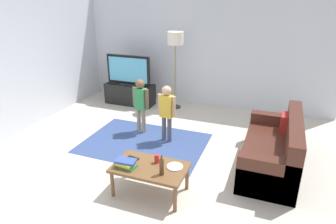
% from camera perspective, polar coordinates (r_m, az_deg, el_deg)
% --- Properties ---
extents(ground, '(7.80, 7.80, 0.00)m').
position_cam_1_polar(ground, '(5.01, -2.48, -9.34)').
color(ground, beige).
extents(wall_back, '(6.00, 0.12, 2.70)m').
position_cam_1_polar(wall_back, '(7.24, 6.93, 11.90)').
color(wall_back, silver).
rests_on(wall_back, ground).
extents(wall_left, '(0.12, 6.00, 2.70)m').
position_cam_1_polar(wall_left, '(6.26, -29.10, 7.71)').
color(wall_left, silver).
rests_on(wall_left, ground).
extents(area_rug, '(2.20, 1.60, 0.01)m').
position_cam_1_polar(area_rug, '(5.57, -4.54, -5.88)').
color(area_rug, '#33477A').
rests_on(area_rug, ground).
extents(tv_stand, '(1.20, 0.44, 0.50)m').
position_cam_1_polar(tv_stand, '(7.45, -7.25, 3.40)').
color(tv_stand, black).
rests_on(tv_stand, ground).
extents(tv, '(1.10, 0.28, 0.71)m').
position_cam_1_polar(tv, '(7.27, -7.56, 7.86)').
color(tv, black).
rests_on(tv, tv_stand).
extents(couch, '(0.80, 1.80, 0.86)m').
position_cam_1_polar(couch, '(4.98, 19.84, -7.13)').
color(couch, '#472319').
rests_on(couch, ground).
extents(floor_lamp, '(0.36, 0.36, 1.78)m').
position_cam_1_polar(floor_lamp, '(6.83, 1.44, 13.10)').
color(floor_lamp, '#262626').
rests_on(floor_lamp, ground).
extents(child_near_tv, '(0.36, 0.17, 1.08)m').
position_cam_1_polar(child_near_tv, '(5.76, -5.24, 2.09)').
color(child_near_tv, gray).
rests_on(child_near_tv, ground).
extents(child_center, '(0.36, 0.17, 1.07)m').
position_cam_1_polar(child_center, '(5.37, -0.26, 0.63)').
color(child_center, '#4C4C59').
rests_on(child_center, ground).
extents(coffee_table, '(1.00, 0.60, 0.42)m').
position_cam_1_polar(coffee_table, '(4.12, -3.44, -10.85)').
color(coffee_table, brown).
rests_on(coffee_table, ground).
extents(book_stack, '(0.29, 0.22, 0.11)m').
position_cam_1_polar(book_stack, '(4.09, -7.98, -9.64)').
color(book_stack, '#388C4C').
rests_on(book_stack, coffee_table).
extents(bottle, '(0.06, 0.06, 0.28)m').
position_cam_1_polar(bottle, '(3.87, -1.21, -10.35)').
color(bottle, '#4C3319').
rests_on(bottle, coffee_table).
extents(tv_remote, '(0.18, 0.08, 0.02)m').
position_cam_1_polar(tv_remote, '(4.28, -6.62, -8.68)').
color(tv_remote, black).
rests_on(tv_remote, coffee_table).
extents(soda_can, '(0.07, 0.07, 0.12)m').
position_cam_1_polar(soda_can, '(4.14, -2.15, -8.89)').
color(soda_can, red).
rests_on(soda_can, coffee_table).
extents(plate, '(0.22, 0.22, 0.02)m').
position_cam_1_polar(plate, '(4.07, 1.31, -10.35)').
color(plate, white).
rests_on(plate, coffee_table).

